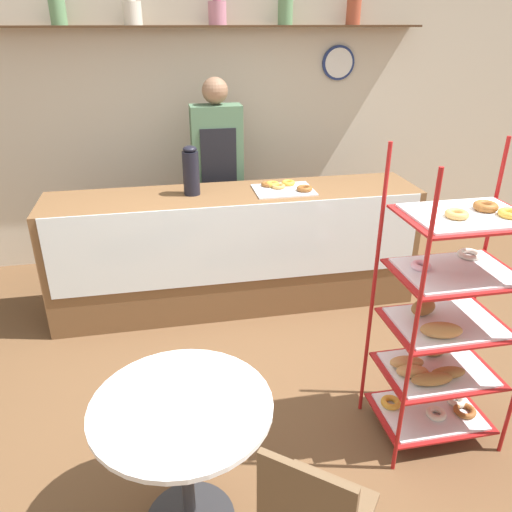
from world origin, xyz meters
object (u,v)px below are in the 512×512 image
at_px(person_worker, 218,173).
at_px(donut_tray_counter, 284,188).
at_px(coffee_carafe, 191,171).
at_px(cafe_table, 184,435).
at_px(pastry_rack, 444,327).

bearing_deg(person_worker, donut_tray_counter, -51.95).
bearing_deg(person_worker, coffee_carafe, -115.78).
height_order(person_worker, cafe_table, person_worker).
relative_size(person_worker, cafe_table, 2.28).
distance_m(person_worker, cafe_table, 2.70).
height_order(pastry_rack, donut_tray_counter, pastry_rack).
distance_m(cafe_table, donut_tray_counter, 2.29).
xyz_separation_m(person_worker, coffee_carafe, (-0.27, -0.56, 0.19)).
relative_size(pastry_rack, donut_tray_counter, 3.60).
xyz_separation_m(pastry_rack, donut_tray_counter, (-0.47, 1.70, 0.29)).
relative_size(person_worker, coffee_carafe, 4.75).
distance_m(pastry_rack, coffee_carafe, 2.15).
height_order(person_worker, donut_tray_counter, person_worker).
bearing_deg(cafe_table, coffee_carafe, 83.78).
height_order(pastry_rack, cafe_table, pastry_rack).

